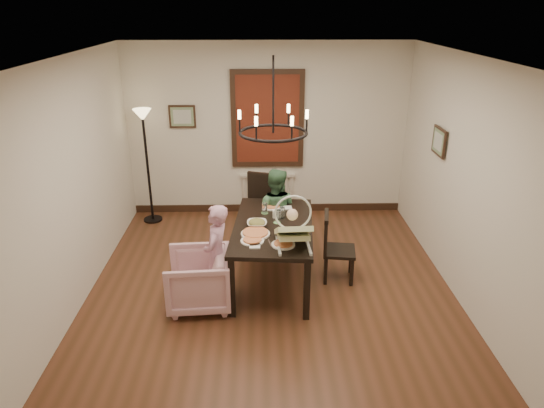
{
  "coord_description": "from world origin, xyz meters",
  "views": [
    {
      "loc": [
        -0.11,
        -5.17,
        3.32
      ],
      "look_at": [
        0.02,
        0.28,
        1.05
      ],
      "focal_mm": 32.0,
      "sensor_mm": 36.0,
      "label": 1
    }
  ],
  "objects_px": {
    "baby_bouncer": "(293,229)",
    "drinking_glass": "(278,215)",
    "seated_man": "(275,220)",
    "dining_table": "(273,231)",
    "chair_far": "(259,211)",
    "armchair": "(199,280)",
    "elderly_woman": "(217,263)",
    "chair_right": "(339,247)",
    "floor_lamp": "(148,168)"
  },
  "relations": [
    {
      "from": "seated_man",
      "to": "baby_bouncer",
      "type": "height_order",
      "value": "baby_bouncer"
    },
    {
      "from": "armchair",
      "to": "seated_man",
      "type": "relative_size",
      "value": 0.7
    },
    {
      "from": "seated_man",
      "to": "drinking_glass",
      "type": "height_order",
      "value": "seated_man"
    },
    {
      "from": "chair_right",
      "to": "drinking_glass",
      "type": "xyz_separation_m",
      "value": [
        -0.78,
        0.08,
        0.41
      ]
    },
    {
      "from": "baby_bouncer",
      "to": "seated_man",
      "type": "bearing_deg",
      "value": 94.6
    },
    {
      "from": "drinking_glass",
      "to": "armchair",
      "type": "bearing_deg",
      "value": -146.55
    },
    {
      "from": "drinking_glass",
      "to": "chair_right",
      "type": "bearing_deg",
      "value": -6.03
    },
    {
      "from": "armchair",
      "to": "elderly_woman",
      "type": "relative_size",
      "value": 0.72
    },
    {
      "from": "chair_far",
      "to": "armchair",
      "type": "xyz_separation_m",
      "value": [
        -0.71,
        -1.54,
        -0.19
      ]
    },
    {
      "from": "seated_man",
      "to": "drinking_glass",
      "type": "xyz_separation_m",
      "value": [
        0.02,
        -0.59,
        0.34
      ]
    },
    {
      "from": "seated_man",
      "to": "chair_far",
      "type": "bearing_deg",
      "value": -43.19
    },
    {
      "from": "dining_table",
      "to": "baby_bouncer",
      "type": "relative_size",
      "value": 2.91
    },
    {
      "from": "baby_bouncer",
      "to": "drinking_glass",
      "type": "relative_size",
      "value": 4.3
    },
    {
      "from": "elderly_woman",
      "to": "baby_bouncer",
      "type": "distance_m",
      "value": 1.0
    },
    {
      "from": "seated_man",
      "to": "floor_lamp",
      "type": "height_order",
      "value": "floor_lamp"
    },
    {
      "from": "armchair",
      "to": "dining_table",
      "type": "bearing_deg",
      "value": 116.17
    },
    {
      "from": "elderly_woman",
      "to": "drinking_glass",
      "type": "bearing_deg",
      "value": 140.25
    },
    {
      "from": "chair_right",
      "to": "elderly_woman",
      "type": "height_order",
      "value": "elderly_woman"
    },
    {
      "from": "armchair",
      "to": "seated_man",
      "type": "bearing_deg",
      "value": 139.01
    },
    {
      "from": "baby_bouncer",
      "to": "floor_lamp",
      "type": "bearing_deg",
      "value": 128.21
    },
    {
      "from": "drinking_glass",
      "to": "baby_bouncer",
      "type": "bearing_deg",
      "value": -77.92
    },
    {
      "from": "seated_man",
      "to": "baby_bouncer",
      "type": "bearing_deg",
      "value": 110.24
    },
    {
      "from": "armchair",
      "to": "baby_bouncer",
      "type": "relative_size",
      "value": 1.21
    },
    {
      "from": "armchair",
      "to": "chair_right",
      "type": "bearing_deg",
      "value": 103.86
    },
    {
      "from": "baby_bouncer",
      "to": "drinking_glass",
      "type": "height_order",
      "value": "baby_bouncer"
    },
    {
      "from": "chair_right",
      "to": "drinking_glass",
      "type": "bearing_deg",
      "value": 91.63
    },
    {
      "from": "dining_table",
      "to": "drinking_glass",
      "type": "distance_m",
      "value": 0.21
    },
    {
      "from": "chair_right",
      "to": "drinking_glass",
      "type": "relative_size",
      "value": 6.41
    },
    {
      "from": "dining_table",
      "to": "floor_lamp",
      "type": "relative_size",
      "value": 0.98
    },
    {
      "from": "armchair",
      "to": "floor_lamp",
      "type": "distance_m",
      "value": 2.71
    },
    {
      "from": "chair_far",
      "to": "drinking_glass",
      "type": "height_order",
      "value": "chair_far"
    },
    {
      "from": "dining_table",
      "to": "seated_man",
      "type": "xyz_separation_m",
      "value": [
        0.05,
        0.71,
        -0.18
      ]
    },
    {
      "from": "chair_far",
      "to": "armchair",
      "type": "height_order",
      "value": "chair_far"
    },
    {
      "from": "chair_far",
      "to": "elderly_woman",
      "type": "distance_m",
      "value": 1.55
    },
    {
      "from": "chair_far",
      "to": "seated_man",
      "type": "height_order",
      "value": "seated_man"
    },
    {
      "from": "chair_right",
      "to": "armchair",
      "type": "relative_size",
      "value": 1.23
    },
    {
      "from": "dining_table",
      "to": "seated_man",
      "type": "bearing_deg",
      "value": 91.0
    },
    {
      "from": "baby_bouncer",
      "to": "chair_right",
      "type": "bearing_deg",
      "value": 39.27
    },
    {
      "from": "baby_bouncer",
      "to": "drinking_glass",
      "type": "xyz_separation_m",
      "value": [
        -0.14,
        0.66,
        -0.13
      ]
    },
    {
      "from": "seated_man",
      "to": "floor_lamp",
      "type": "distance_m",
      "value": 2.35
    },
    {
      "from": "floor_lamp",
      "to": "baby_bouncer",
      "type": "bearing_deg",
      "value": -48.97
    },
    {
      "from": "dining_table",
      "to": "baby_bouncer",
      "type": "distance_m",
      "value": 0.64
    },
    {
      "from": "chair_right",
      "to": "chair_far",
      "type": "bearing_deg",
      "value": 53.22
    },
    {
      "from": "armchair",
      "to": "floor_lamp",
      "type": "height_order",
      "value": "floor_lamp"
    },
    {
      "from": "elderly_woman",
      "to": "dining_table",
      "type": "bearing_deg",
      "value": 136.26
    },
    {
      "from": "chair_right",
      "to": "armchair",
      "type": "distance_m",
      "value": 1.82
    },
    {
      "from": "seated_man",
      "to": "baby_bouncer",
      "type": "xyz_separation_m",
      "value": [
        0.16,
        -1.25,
        0.47
      ]
    },
    {
      "from": "dining_table",
      "to": "elderly_woman",
      "type": "bearing_deg",
      "value": -141.96
    },
    {
      "from": "elderly_woman",
      "to": "drinking_glass",
      "type": "height_order",
      "value": "elderly_woman"
    },
    {
      "from": "dining_table",
      "to": "chair_right",
      "type": "relative_size",
      "value": 1.95
    }
  ]
}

